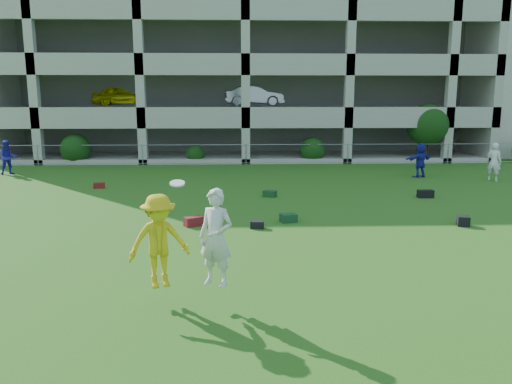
{
  "coord_description": "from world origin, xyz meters",
  "views": [
    {
      "loc": [
        -0.51,
        -10.02,
        3.89
      ],
      "look_at": [
        -0.02,
        3.0,
        1.4
      ],
      "focal_mm": 35.0,
      "sensor_mm": 36.0,
      "label": 1
    }
  ],
  "objects_px": {
    "parking_garage": "(243,67)",
    "bystander_d": "(420,160)",
    "bystander_a": "(8,157)",
    "crate_d": "(463,221)",
    "frisbee_contest": "(175,240)",
    "bystander_e": "(494,162)"
  },
  "relations": [
    {
      "from": "parking_garage",
      "to": "bystander_d",
      "type": "bearing_deg",
      "value": -58.41
    },
    {
      "from": "bystander_a",
      "to": "crate_d",
      "type": "relative_size",
      "value": 4.92
    },
    {
      "from": "bystander_a",
      "to": "bystander_d",
      "type": "xyz_separation_m",
      "value": [
        20.62,
        -1.7,
        -0.02
      ]
    },
    {
      "from": "bystander_a",
      "to": "crate_d",
      "type": "xyz_separation_m",
      "value": [
        18.57,
        -11.06,
        -0.71
      ]
    },
    {
      "from": "frisbee_contest",
      "to": "parking_garage",
      "type": "bearing_deg",
      "value": 86.68
    },
    {
      "from": "parking_garage",
      "to": "bystander_e",
      "type": "bearing_deg",
      "value": -52.33
    },
    {
      "from": "bystander_e",
      "to": "frisbee_contest",
      "type": "xyz_separation_m",
      "value": [
        -13.21,
        -13.77,
        0.37
      ]
    },
    {
      "from": "frisbee_contest",
      "to": "crate_d",
      "type": "bearing_deg",
      "value": 34.63
    },
    {
      "from": "bystander_e",
      "to": "frisbee_contest",
      "type": "height_order",
      "value": "frisbee_contest"
    },
    {
      "from": "frisbee_contest",
      "to": "parking_garage",
      "type": "height_order",
      "value": "parking_garage"
    },
    {
      "from": "bystander_e",
      "to": "bystander_a",
      "type": "bearing_deg",
      "value": 35.05
    },
    {
      "from": "bystander_a",
      "to": "parking_garage",
      "type": "distance_m",
      "value": 17.89
    },
    {
      "from": "crate_d",
      "to": "frisbee_contest",
      "type": "xyz_separation_m",
      "value": [
        -8.09,
        -5.58,
        1.12
      ]
    },
    {
      "from": "parking_garage",
      "to": "frisbee_contest",
      "type": "bearing_deg",
      "value": -93.32
    },
    {
      "from": "bystander_a",
      "to": "crate_d",
      "type": "height_order",
      "value": "bystander_a"
    },
    {
      "from": "bystander_d",
      "to": "bystander_e",
      "type": "distance_m",
      "value": 3.29
    },
    {
      "from": "bystander_d",
      "to": "parking_garage",
      "type": "xyz_separation_m",
      "value": [
        -8.47,
        13.77,
        5.17
      ]
    },
    {
      "from": "crate_d",
      "to": "frisbee_contest",
      "type": "distance_m",
      "value": 9.89
    },
    {
      "from": "bystander_e",
      "to": "crate_d",
      "type": "xyz_separation_m",
      "value": [
        -5.12,
        -8.18,
        -0.75
      ]
    },
    {
      "from": "bystander_d",
      "to": "bystander_e",
      "type": "relative_size",
      "value": 0.94
    },
    {
      "from": "bystander_d",
      "to": "frisbee_contest",
      "type": "height_order",
      "value": "frisbee_contest"
    },
    {
      "from": "crate_d",
      "to": "frisbee_contest",
      "type": "height_order",
      "value": "frisbee_contest"
    }
  ]
}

